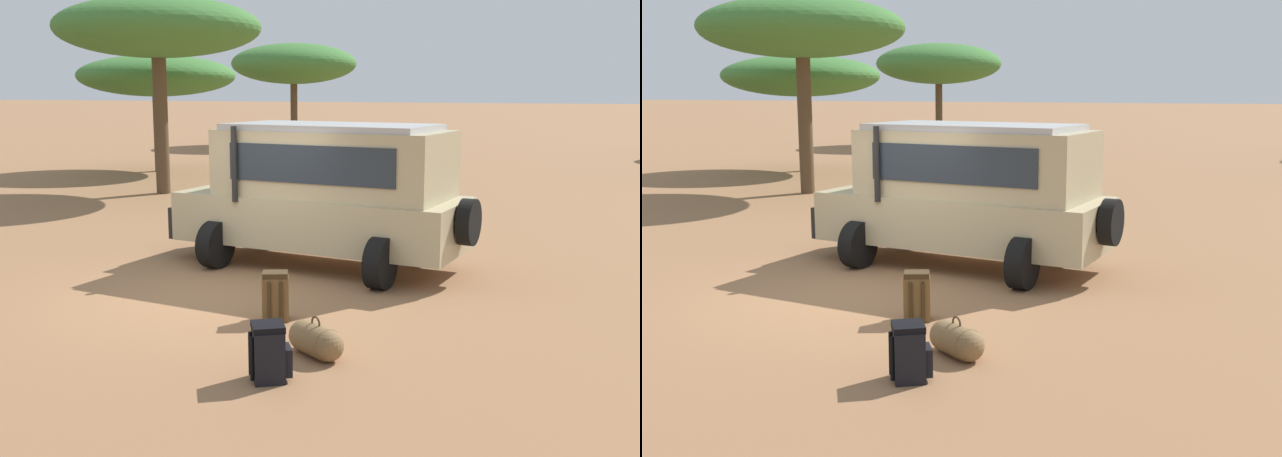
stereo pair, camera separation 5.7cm
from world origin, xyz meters
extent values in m
plane|color=#936642|center=(0.00, 0.00, 0.00)|extent=(320.00, 320.00, 0.00)
cube|color=tan|center=(0.73, 2.34, 0.82)|extent=(5.05, 2.34, 0.84)
cube|color=tan|center=(0.98, 2.32, 1.79)|extent=(3.97, 2.13, 1.10)
cube|color=#232D38|center=(-0.54, 2.46, 1.74)|extent=(0.20, 1.56, 0.77)
cube|color=#232D38|center=(0.89, 1.42, 1.84)|extent=(2.93, 0.31, 0.60)
cube|color=#232D38|center=(1.06, 3.22, 1.84)|extent=(2.93, 0.31, 0.60)
cube|color=#B7B7B7|center=(0.93, 2.33, 2.39)|extent=(3.57, 2.02, 0.10)
cube|color=black|center=(-1.83, 2.58, 0.65)|extent=(0.31, 1.62, 0.56)
cylinder|color=black|center=(-0.46, 1.48, 1.79)|extent=(0.10, 0.10, 1.25)
cylinder|color=black|center=(-0.87, 1.52, 0.40)|extent=(0.35, 0.82, 0.80)
cylinder|color=black|center=(-0.70, 3.45, 0.40)|extent=(0.35, 0.82, 0.80)
cylinder|color=black|center=(2.15, 1.24, 0.40)|extent=(0.35, 0.82, 0.80)
cylinder|color=black|center=(2.33, 3.17, 0.40)|extent=(0.35, 0.82, 0.80)
cylinder|color=black|center=(3.31, 2.11, 0.97)|extent=(0.29, 0.75, 0.74)
cube|color=brown|center=(1.35, -0.79, 0.30)|extent=(0.42, 0.37, 0.59)
cube|color=brown|center=(1.28, -0.64, 0.22)|extent=(0.27, 0.18, 0.33)
cube|color=#3A2A16|center=(1.35, -0.79, 0.62)|extent=(0.41, 0.38, 0.07)
cylinder|color=#3A2A16|center=(1.34, -0.96, 0.30)|extent=(0.04, 0.04, 0.50)
cylinder|color=#3A2A16|center=(1.48, -0.89, 0.30)|extent=(0.04, 0.04, 0.50)
cube|color=black|center=(2.17, -2.69, 0.28)|extent=(0.46, 0.48, 0.55)
cube|color=black|center=(2.33, -2.59, 0.21)|extent=(0.22, 0.27, 0.30)
cube|color=black|center=(2.17, -2.69, 0.58)|extent=(0.47, 0.47, 0.07)
cylinder|color=black|center=(1.98, -2.72, 0.28)|extent=(0.04, 0.04, 0.47)
cylinder|color=black|center=(2.07, -2.86, 0.28)|extent=(0.04, 0.04, 0.47)
cylinder|color=brown|center=(2.36, -1.84, 0.19)|extent=(0.59, 0.56, 0.37)
sphere|color=brown|center=(2.16, -1.72, 0.19)|extent=(0.37, 0.37, 0.37)
sphere|color=brown|center=(2.55, -1.96, 0.19)|extent=(0.37, 0.37, 0.37)
torus|color=#493721|center=(2.36, -1.84, 0.39)|extent=(0.15, 0.11, 0.16)
cylinder|color=brown|center=(-11.16, 27.92, 1.72)|extent=(0.37, 0.37, 3.44)
ellipsoid|color=#3D7533|center=(-11.16, 27.92, 4.35)|extent=(6.76, 6.29, 2.14)
cylinder|color=brown|center=(-10.52, 14.16, 1.43)|extent=(0.34, 0.34, 2.85)
ellipsoid|color=#3D7533|center=(-10.52, 14.16, 3.49)|extent=(5.91, 5.30, 1.49)
cylinder|color=brown|center=(-6.98, 9.09, 2.00)|extent=(0.40, 0.40, 4.01)
ellipsoid|color=#3D7533|center=(-6.98, 9.09, 4.72)|extent=(5.99, 5.44, 1.68)
camera|label=1|loc=(5.46, -9.38, 3.01)|focal=42.00mm
camera|label=2|loc=(5.51, -9.36, 3.01)|focal=42.00mm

